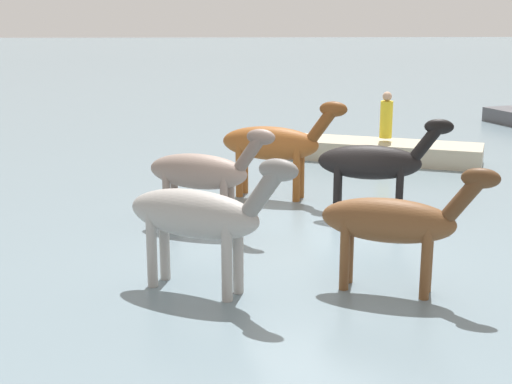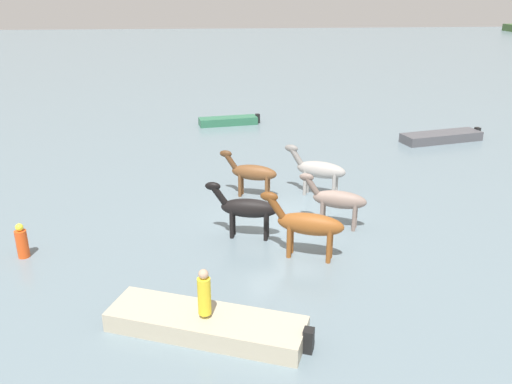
{
  "view_description": "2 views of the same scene",
  "coord_description": "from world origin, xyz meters",
  "px_view_note": "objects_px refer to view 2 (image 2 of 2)",
  "views": [
    {
      "loc": [
        -11.91,
        1.34,
        3.84
      ],
      "look_at": [
        -0.14,
        0.86,
        0.86
      ],
      "focal_mm": 51.02,
      "sensor_mm": 36.0,
      "label": 1
    },
    {
      "loc": [
        17.52,
        -2.45,
        7.98
      ],
      "look_at": [
        -0.75,
        -0.92,
        0.84
      ],
      "focal_mm": 37.51,
      "sensor_mm": 36.0,
      "label": 2
    }
  ],
  "objects_px": {
    "buoy_channel_marker": "(22,242)",
    "boat_tender_starboard": "(229,122)",
    "horse_dun_straggler": "(337,200)",
    "person_helmsman_aft": "(204,293)",
    "horse_chestnut_trailing": "(247,208)",
    "horse_mid_herd": "(319,170)",
    "boat_dinghy_port": "(207,327)",
    "boat_skiff_near": "(442,138)",
    "horse_dark_mare": "(252,173)",
    "horse_pinto_flank": "(307,224)"
  },
  "relations": [
    {
      "from": "horse_dark_mare",
      "to": "horse_chestnut_trailing",
      "type": "xyz_separation_m",
      "value": [
        3.69,
        -0.46,
        0.04
      ]
    },
    {
      "from": "horse_dun_straggler",
      "to": "boat_dinghy_port",
      "type": "bearing_deg",
      "value": 75.55
    },
    {
      "from": "horse_pinto_flank",
      "to": "boat_tender_starboard",
      "type": "relative_size",
      "value": 0.69
    },
    {
      "from": "horse_mid_herd",
      "to": "boat_dinghy_port",
      "type": "bearing_deg",
      "value": 91.75
    },
    {
      "from": "horse_chestnut_trailing",
      "to": "horse_mid_herd",
      "type": "bearing_deg",
      "value": -117.36
    },
    {
      "from": "horse_chestnut_trailing",
      "to": "boat_skiff_near",
      "type": "distance_m",
      "value": 15.79
    },
    {
      "from": "boat_tender_starboard",
      "to": "horse_mid_herd",
      "type": "bearing_deg",
      "value": 95.22
    },
    {
      "from": "horse_pinto_flank",
      "to": "horse_dark_mare",
      "type": "bearing_deg",
      "value": -55.13
    },
    {
      "from": "horse_dun_straggler",
      "to": "buoy_channel_marker",
      "type": "distance_m",
      "value": 10.35
    },
    {
      "from": "horse_chestnut_trailing",
      "to": "horse_pinto_flank",
      "type": "relative_size",
      "value": 0.95
    },
    {
      "from": "horse_pinto_flank",
      "to": "horse_dun_straggler",
      "type": "xyz_separation_m",
      "value": [
        -2.15,
        1.42,
        -0.11
      ]
    },
    {
      "from": "boat_dinghy_port",
      "to": "horse_dark_mare",
      "type": "bearing_deg",
      "value": -80.22
    },
    {
      "from": "horse_dun_straggler",
      "to": "person_helmsman_aft",
      "type": "xyz_separation_m",
      "value": [
        5.86,
        -4.54,
        0.12
      ]
    },
    {
      "from": "boat_tender_starboard",
      "to": "person_helmsman_aft",
      "type": "bearing_deg",
      "value": 76.84
    },
    {
      "from": "horse_mid_herd",
      "to": "boat_dinghy_port",
      "type": "height_order",
      "value": "horse_mid_herd"
    },
    {
      "from": "horse_chestnut_trailing",
      "to": "person_helmsman_aft",
      "type": "bearing_deg",
      "value": 89.33
    },
    {
      "from": "person_helmsman_aft",
      "to": "buoy_channel_marker",
      "type": "bearing_deg",
      "value": -128.04
    },
    {
      "from": "horse_dun_straggler",
      "to": "boat_dinghy_port",
      "type": "xyz_separation_m",
      "value": [
        5.82,
        -4.51,
        -0.85
      ]
    },
    {
      "from": "buoy_channel_marker",
      "to": "boat_tender_starboard",
      "type": "bearing_deg",
      "value": 156.89
    },
    {
      "from": "horse_pinto_flank",
      "to": "buoy_channel_marker",
      "type": "distance_m",
      "value": 8.88
    },
    {
      "from": "horse_chestnut_trailing",
      "to": "horse_pinto_flank",
      "type": "bearing_deg",
      "value": 151.78
    },
    {
      "from": "horse_dark_mare",
      "to": "buoy_channel_marker",
      "type": "bearing_deg",
      "value": 51.96
    },
    {
      "from": "horse_dun_straggler",
      "to": "boat_skiff_near",
      "type": "bearing_deg",
      "value": -105.0
    },
    {
      "from": "horse_dun_straggler",
      "to": "boat_tender_starboard",
      "type": "distance_m",
      "value": 15.41
    },
    {
      "from": "horse_dark_mare",
      "to": "boat_tender_starboard",
      "type": "distance_m",
      "value": 11.95
    },
    {
      "from": "person_helmsman_aft",
      "to": "horse_dun_straggler",
      "type": "bearing_deg",
      "value": 142.18
    },
    {
      "from": "horse_dark_mare",
      "to": "horse_mid_herd",
      "type": "distance_m",
      "value": 2.66
    },
    {
      "from": "boat_skiff_near",
      "to": "boat_dinghy_port",
      "type": "bearing_deg",
      "value": 38.48
    },
    {
      "from": "person_helmsman_aft",
      "to": "boat_skiff_near",
      "type": "bearing_deg",
      "value": 141.85
    },
    {
      "from": "horse_dark_mare",
      "to": "horse_dun_straggler",
      "type": "relative_size",
      "value": 0.99
    },
    {
      "from": "horse_mid_herd",
      "to": "boat_tender_starboard",
      "type": "xyz_separation_m",
      "value": [
        -12.03,
        -3.17,
        -0.94
      ]
    },
    {
      "from": "horse_chestnut_trailing",
      "to": "horse_dun_straggler",
      "type": "distance_m",
      "value": 3.23
    },
    {
      "from": "horse_dun_straggler",
      "to": "boat_tender_starboard",
      "type": "bearing_deg",
      "value": -54.54
    },
    {
      "from": "horse_pinto_flank",
      "to": "horse_dun_straggler",
      "type": "bearing_deg",
      "value": -102.41
    },
    {
      "from": "person_helmsman_aft",
      "to": "horse_pinto_flank",
      "type": "bearing_deg",
      "value": 139.88
    },
    {
      "from": "horse_dun_straggler",
      "to": "boat_dinghy_port",
      "type": "distance_m",
      "value": 7.41
    },
    {
      "from": "horse_chestnut_trailing",
      "to": "boat_tender_starboard",
      "type": "relative_size",
      "value": 0.65
    },
    {
      "from": "horse_dun_straggler",
      "to": "boat_tender_starboard",
      "type": "xyz_separation_m",
      "value": [
        -15.04,
        -3.23,
        -0.87
      ]
    },
    {
      "from": "horse_chestnut_trailing",
      "to": "horse_dun_straggler",
      "type": "height_order",
      "value": "horse_chestnut_trailing"
    },
    {
      "from": "person_helmsman_aft",
      "to": "buoy_channel_marker",
      "type": "relative_size",
      "value": 1.04
    },
    {
      "from": "boat_dinghy_port",
      "to": "boat_tender_starboard",
      "type": "bearing_deg",
      "value": -72.4
    },
    {
      "from": "horse_pinto_flank",
      "to": "horse_mid_herd",
      "type": "bearing_deg",
      "value": -83.75
    },
    {
      "from": "boat_dinghy_port",
      "to": "person_helmsman_aft",
      "type": "xyz_separation_m",
      "value": [
        0.04,
        -0.04,
        0.97
      ]
    },
    {
      "from": "horse_chestnut_trailing",
      "to": "horse_pinto_flank",
      "type": "distance_m",
      "value": 2.37
    },
    {
      "from": "horse_pinto_flank",
      "to": "boat_skiff_near",
      "type": "distance_m",
      "value": 15.8
    },
    {
      "from": "horse_mid_herd",
      "to": "horse_dark_mare",
      "type": "bearing_deg",
      "value": 25.91
    },
    {
      "from": "horse_chestnut_trailing",
      "to": "boat_tender_starboard",
      "type": "distance_m",
      "value": 15.63
    },
    {
      "from": "horse_chestnut_trailing",
      "to": "horse_mid_herd",
      "type": "relative_size",
      "value": 1.01
    },
    {
      "from": "horse_dun_straggler",
      "to": "boat_skiff_near",
      "type": "height_order",
      "value": "horse_dun_straggler"
    },
    {
      "from": "horse_chestnut_trailing",
      "to": "horse_pinto_flank",
      "type": "height_order",
      "value": "horse_pinto_flank"
    }
  ]
}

